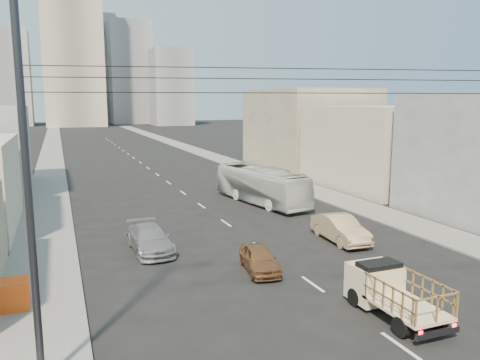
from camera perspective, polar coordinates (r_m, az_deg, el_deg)
sidewalk_left at (r=80.41m, az=-22.01°, el=2.81°), size 3.50×180.00×0.12m
sidewalk_right at (r=83.46m, az=-5.65°, el=3.67°), size 3.50×180.00×0.12m
lane_dashes at (r=64.41m, az=-11.62°, el=1.78°), size 0.15×104.00×0.01m
flatbed_pickup at (r=19.81m, az=18.04°, el=-12.47°), size 1.95×4.41×1.90m
city_bus at (r=39.03m, az=2.56°, el=-0.66°), size 4.40×11.12×3.02m
sedan_brown at (r=23.65m, az=2.37°, el=-9.57°), size 2.07×3.92×1.27m
sedan_tan at (r=29.13m, az=12.11°, el=-5.80°), size 1.91×4.86×1.58m
sedan_grey at (r=27.08m, az=-10.94°, el=-7.08°), size 2.20×5.02×1.44m
streetlamp_left at (r=14.12m, az=-24.16°, el=0.92°), size 2.36×0.25×12.00m
overhead_wires at (r=15.67m, az=21.94°, el=11.11°), size 23.01×5.02×0.72m
crate_stack at (r=21.48m, az=-26.76°, el=-12.45°), size 1.80×1.20×1.14m
bldg_right_mid at (r=48.68m, az=17.10°, el=3.89°), size 11.00×14.00×8.00m
bldg_right_far at (r=62.16m, az=8.31°, el=6.24°), size 12.00×16.00×10.00m
high_rise_tower at (r=181.40m, az=-19.82°, el=15.72°), size 20.00×20.00×60.00m
midrise_ne at (r=197.42m, az=-13.25°, el=12.54°), size 16.00×16.00×40.00m
midrise_nw at (r=190.80m, az=-26.43°, el=11.04°), size 15.00×15.00×34.00m
midrise_back at (r=211.08m, az=-17.17°, el=12.70°), size 18.00×18.00×44.00m
midrise_east at (r=179.73m, az=-8.39°, el=11.10°), size 14.00×14.00×28.00m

